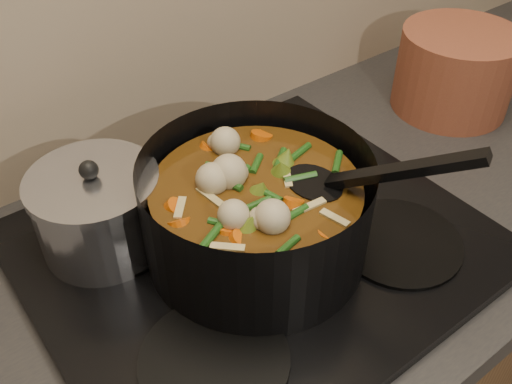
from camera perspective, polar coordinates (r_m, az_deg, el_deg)
stovetop at (r=0.83m, az=-0.04°, el=-5.23°), size 0.62×0.54×0.03m
stockpot at (r=0.76m, az=0.06°, el=-2.04°), size 0.37×0.40×0.23m
saucepan at (r=0.81m, az=-15.46°, el=-1.85°), size 0.18×0.18×0.15m
terracotta_crock at (r=1.18m, az=19.28°, el=11.37°), size 0.27×0.27×0.16m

